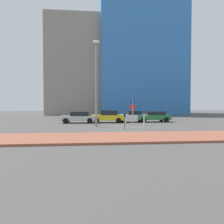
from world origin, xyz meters
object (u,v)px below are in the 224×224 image
(parked_car_green, at_px, (153,116))
(traffic_bollard_far, at_px, (125,122))
(parking_sign_post, at_px, (133,108))
(traffic_bollard_mid, at_px, (144,121))
(parked_car_yellow, at_px, (108,116))
(traffic_bollard_near, at_px, (96,121))
(parked_car_white, at_px, (132,116))
(street_lamp, at_px, (96,77))
(parking_meter, at_px, (125,119))
(parked_car_silver, at_px, (79,117))

(parked_car_green, height_order, traffic_bollard_far, parked_car_green)
(parking_sign_post, relative_size, traffic_bollard_mid, 2.71)
(parked_car_yellow, relative_size, parked_car_green, 0.91)
(traffic_bollard_near, distance_m, traffic_bollard_far, 3.22)
(parked_car_white, distance_m, traffic_bollard_near, 6.10)
(parked_car_green, xyz_separation_m, street_lamp, (-7.54, -5.61, 4.20))
(street_lamp, distance_m, traffic_bollard_near, 4.80)
(street_lamp, bearing_deg, traffic_bollard_mid, 4.45)
(parking_sign_post, bearing_deg, parking_meter, -112.25)
(parked_car_white, height_order, traffic_bollard_mid, parked_car_white)
(parked_car_white, xyz_separation_m, traffic_bollard_near, (-4.75, -3.83, -0.26))
(traffic_bollard_near, bearing_deg, parked_car_silver, 121.23)
(street_lamp, relative_size, traffic_bollard_near, 8.95)
(parked_car_silver, distance_m, parked_car_white, 6.73)
(parked_car_white, distance_m, traffic_bollard_mid, 5.24)
(parked_car_silver, height_order, traffic_bollard_mid, parked_car_silver)
(parked_car_white, xyz_separation_m, traffic_bollard_far, (-1.59, -4.47, -0.32))
(parked_car_silver, height_order, parked_car_yellow, parked_car_yellow)
(street_lamp, xyz_separation_m, traffic_bollard_far, (3.13, 1.15, -4.51))
(parked_car_silver, height_order, parking_meter, parking_meter)
(parked_car_green, relative_size, traffic_bollard_near, 4.65)
(traffic_bollard_far, bearing_deg, parking_sign_post, 14.60)
(traffic_bollard_near, bearing_deg, parked_car_yellow, 64.26)
(parked_car_silver, distance_m, parking_meter, 8.54)
(parked_car_silver, bearing_deg, traffic_bollard_far, -37.11)
(parked_car_yellow, relative_size, traffic_bollard_far, 4.75)
(parked_car_silver, xyz_separation_m, traffic_bollard_far, (5.11, -3.87, -0.30))
(parked_car_silver, xyz_separation_m, traffic_bollard_mid, (6.97, -4.63, -0.20))
(parking_meter, bearing_deg, parked_car_white, 74.16)
(traffic_bollard_near, xyz_separation_m, traffic_bollard_far, (3.16, -0.64, -0.05))
(street_lamp, distance_m, traffic_bollard_mid, 6.66)
(parking_meter, bearing_deg, parked_car_yellow, 96.69)
(parked_car_white, bearing_deg, parked_car_yellow, -172.03)
(parking_sign_post, bearing_deg, parked_car_yellow, 121.71)
(parked_car_silver, bearing_deg, street_lamp, -68.43)
(parking_sign_post, height_order, traffic_bollard_near, parking_sign_post)
(parked_car_green, relative_size, street_lamp, 0.52)
(parked_car_green, relative_size, parking_sign_post, 1.54)
(parked_car_yellow, xyz_separation_m, traffic_bollard_mid, (3.38, -4.79, -0.26))
(parking_sign_post, height_order, traffic_bollard_mid, parking_sign_post)
(parked_car_white, height_order, street_lamp, street_lamp)
(parked_car_green, distance_m, parking_sign_post, 5.65)
(parking_sign_post, relative_size, street_lamp, 0.34)
(parked_car_yellow, bearing_deg, parked_car_white, 7.97)
(parked_car_white, xyz_separation_m, parking_sign_post, (-0.75, -4.25, 1.08))
(parked_car_white, distance_m, street_lamp, 8.45)
(traffic_bollard_near, bearing_deg, parked_car_white, 38.89)
(traffic_bollard_near, bearing_deg, parking_sign_post, -6.07)
(parked_car_yellow, bearing_deg, traffic_bollard_near, -115.74)
(parked_car_green, bearing_deg, parked_car_silver, -176.45)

